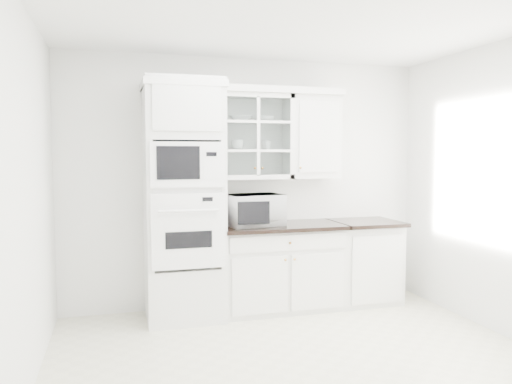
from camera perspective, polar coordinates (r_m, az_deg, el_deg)
name	(u,v)px	position (r m, az deg, el deg)	size (l,w,h in m)	color
ground	(305,365)	(4.18, 5.57, -19.10)	(4.00, 3.50, 0.01)	beige
room_shell	(287,141)	(4.23, 3.61, 5.89)	(4.00, 3.50, 2.70)	white
oven_column	(184,201)	(5.04, -8.27, -0.98)	(0.76, 0.68, 2.40)	silver
base_cabinet_run	(280,266)	(5.42, 2.74, -8.46)	(1.32, 0.67, 0.92)	silver
extra_base_cabinet	(364,261)	(5.81, 12.21, -7.68)	(0.72, 0.67, 0.92)	silver
upper_cabinet_glass	(254,137)	(5.35, -0.23, 6.34)	(0.80, 0.33, 0.90)	silver
upper_cabinet_solid	(313,137)	(5.57, 6.52, 6.24)	(0.55, 0.33, 0.90)	silver
crown_molding	(245,90)	(5.33, -1.26, 11.57)	(2.14, 0.38, 0.07)	white
countertop_microwave	(254,210)	(5.21, -0.25, -2.05)	(0.56, 0.47, 0.33)	white
bowl_a	(241,119)	(5.33, -1.75, 8.39)	(0.25, 0.25, 0.06)	white
bowl_b	(265,119)	(5.41, 1.04, 8.33)	(0.19, 0.19, 0.06)	white
cup_a	(238,145)	(5.29, -2.12, 5.41)	(0.13, 0.13, 0.11)	white
cup_b	(266,145)	(5.37, 1.21, 5.39)	(0.11, 0.11, 0.10)	white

